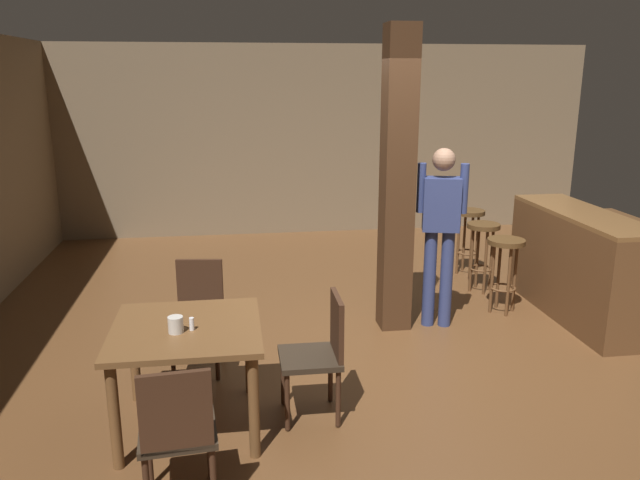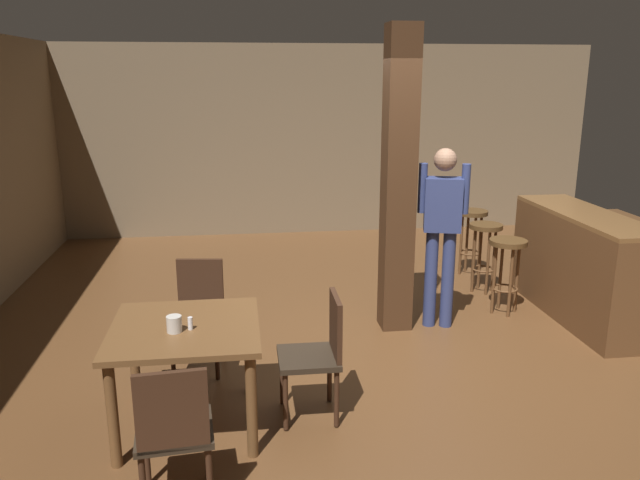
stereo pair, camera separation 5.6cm
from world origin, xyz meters
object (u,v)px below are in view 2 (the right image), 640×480
(bar_stool_near, at_px, (507,258))
(chair_east, at_px, (319,350))
(dining_table, at_px, (186,342))
(salt_shaker, at_px, (190,323))
(bar_stool_mid, at_px, (485,241))
(chair_south, at_px, (174,428))
(napkin_cup, at_px, (174,324))
(chair_north, at_px, (199,309))
(bar_stool_far, at_px, (472,226))
(standing_person, at_px, (442,225))
(bar_counter, at_px, (573,265))

(bar_stool_near, bearing_deg, chair_east, -140.99)
(dining_table, height_order, salt_shaker, salt_shaker)
(bar_stool_mid, bearing_deg, chair_south, -133.28)
(napkin_cup, bearing_deg, salt_shaker, 14.00)
(chair_north, bearing_deg, salt_shaker, -89.29)
(bar_stool_far, bearing_deg, standing_person, -120.36)
(bar_stool_near, xyz_separation_m, bar_stool_far, (0.11, 1.28, 0.01))
(dining_table, xyz_separation_m, bar_stool_near, (3.04, 1.74, -0.04))
(bar_counter, height_order, bar_stool_mid, bar_counter)
(napkin_cup, relative_size, bar_stool_mid, 0.14)
(bar_stool_mid, bearing_deg, standing_person, -132.31)
(chair_east, xyz_separation_m, bar_stool_near, (2.13, 1.72, 0.08))
(standing_person, height_order, bar_stool_near, standing_person)
(chair_south, distance_m, chair_north, 1.79)
(salt_shaker, height_order, standing_person, standing_person)
(dining_table, relative_size, standing_person, 0.57)
(napkin_cup, xyz_separation_m, standing_person, (2.32, 1.59, 0.21))
(standing_person, relative_size, bar_counter, 0.90)
(chair_south, height_order, standing_person, standing_person)
(chair_east, relative_size, standing_person, 0.52)
(chair_south, xyz_separation_m, bar_stool_far, (3.15, 3.90, 0.09))
(chair_east, bearing_deg, bar_stool_near, 39.01)
(chair_east, distance_m, bar_stool_near, 2.74)
(salt_shaker, relative_size, bar_counter, 0.05)
(chair_north, distance_m, chair_east, 1.26)
(salt_shaker, xyz_separation_m, bar_counter, (3.60, 1.62, -0.24))
(salt_shaker, bearing_deg, chair_north, 90.71)
(dining_table, bearing_deg, bar_stool_far, 43.80)
(dining_table, xyz_separation_m, bar_stool_far, (3.15, 3.02, -0.03))
(dining_table, xyz_separation_m, chair_east, (0.91, 0.01, -0.12))
(dining_table, distance_m, standing_person, 2.74)
(napkin_cup, bearing_deg, chair_north, 84.97)
(dining_table, distance_m, bar_stool_far, 4.36)
(bar_stool_mid, distance_m, bar_stool_far, 0.64)
(dining_table, height_order, chair_north, chair_north)
(napkin_cup, distance_m, bar_stool_mid, 3.99)
(chair_north, height_order, bar_stool_mid, chair_north)
(dining_table, height_order, chair_east, chair_east)
(salt_shaker, bearing_deg, bar_stool_mid, 39.06)
(dining_table, height_order, standing_person, standing_person)
(chair_east, height_order, bar_stool_near, chair_east)
(chair_south, distance_m, salt_shaker, 0.86)
(bar_stool_far, bearing_deg, chair_south, -129.00)
(napkin_cup, bearing_deg, chair_east, 6.18)
(chair_north, bearing_deg, chair_east, -45.76)
(bar_stool_near, relative_size, bar_stool_mid, 0.99)
(salt_shaker, height_order, bar_stool_mid, salt_shaker)
(bar_counter, bearing_deg, bar_stool_near, 162.82)
(bar_counter, bearing_deg, salt_shaker, -155.82)
(bar_counter, relative_size, bar_stool_mid, 2.46)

